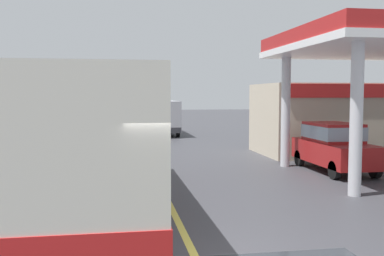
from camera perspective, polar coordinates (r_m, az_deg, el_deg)
name	(u,v)px	position (r m, az deg, el deg)	size (l,w,h in m)	color
ground	(140,143)	(27.23, -6.58, -1.88)	(120.00, 120.00, 0.00)	#38383D
lane_divider_stripe	(145,153)	(22.27, -5.93, -3.21)	(0.16, 50.00, 0.01)	#D8CC4C
coach_bus_main	(95,141)	(11.49, -12.14, -1.63)	(2.60, 11.04, 3.69)	silver
gas_station_roadside	(353,100)	(21.32, 19.63, 3.30)	(9.10, 11.95, 5.10)	#B21E1E
car_at_pump	(334,144)	(17.77, 17.47, -1.99)	(1.70, 4.20, 1.82)	maroon
minibus_opposing_lane	(162,114)	(32.67, -3.80, 1.74)	(2.04, 6.13, 2.44)	#A5A5AD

